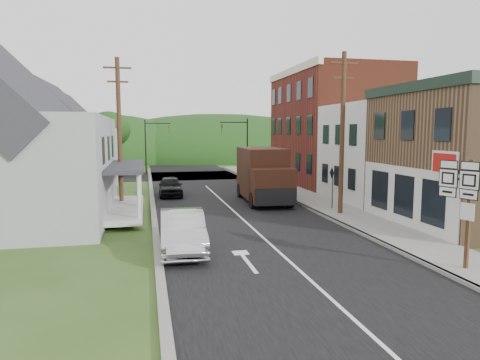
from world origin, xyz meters
TOP-DOWN VIEW (x-y plane):
  - ground at (0.00, 0.00)m, footprint 120.00×120.00m
  - road at (0.00, 10.00)m, footprint 9.00×90.00m
  - cross_road at (0.00, 27.00)m, footprint 60.00×9.00m
  - sidewalk_right at (5.90, 8.00)m, footprint 2.80×55.00m
  - curb_right at (4.55, 8.00)m, footprint 0.20×55.00m
  - curb_left at (-4.65, 8.00)m, footprint 0.30×55.00m
  - storefront_tan at (11.30, 0.00)m, footprint 8.00×8.00m
  - storefront_white at (11.30, 7.50)m, footprint 8.00×7.00m
  - storefront_red at (11.30, 17.00)m, footprint 8.00×12.00m
  - house_gray at (-12.00, 6.00)m, footprint 10.20×12.24m
  - house_blue at (-11.00, 17.00)m, footprint 7.14×8.16m
  - house_cream at (-11.50, 26.00)m, footprint 7.14×8.16m
  - utility_pole_right at (5.60, 3.50)m, footprint 1.60×0.26m
  - utility_pole_left at (-6.50, 8.00)m, footprint 1.60×0.26m
  - traffic_signal_right at (4.30, 23.50)m, footprint 2.87×0.20m
  - traffic_signal_left at (-4.30, 30.50)m, footprint 2.87×0.20m
  - tree_left_d at (-9.00, 32.00)m, footprint 4.80×4.80m
  - forested_ridge at (0.00, 55.00)m, footprint 90.00×30.00m
  - silver_sedan at (-3.67, -1.81)m, footprint 1.85×4.88m
  - dark_sedan at (-3.31, 12.95)m, footprint 1.74×4.16m
  - delivery_van at (2.61, 8.81)m, footprint 2.90×6.54m
  - route_sign_cluster at (5.37, -6.44)m, footprint 0.78×1.99m
  - warning_sign at (5.76, 4.96)m, footprint 0.11×0.68m

SIDE VIEW (x-z plane):
  - ground at x=0.00m, z-range 0.00..0.00m
  - road at x=0.00m, z-range -0.01..0.01m
  - cross_road at x=0.00m, z-range -0.01..0.01m
  - forested_ridge at x=0.00m, z-range -8.00..8.00m
  - curb_left at x=-4.65m, z-range 0.00..0.12m
  - sidewalk_right at x=5.90m, z-range 0.00..0.15m
  - curb_right at x=4.55m, z-range 0.00..0.15m
  - dark_sedan at x=-3.31m, z-range 0.00..1.41m
  - silver_sedan at x=-3.67m, z-range 0.00..1.59m
  - warning_sign at x=5.76m, z-range 0.49..2.95m
  - delivery_van at x=2.61m, z-range 0.02..3.62m
  - route_sign_cluster at x=5.37m, z-range 0.69..4.35m
  - storefront_white at x=11.30m, z-range 0.00..6.50m
  - storefront_tan at x=11.30m, z-range 0.00..7.00m
  - house_blue at x=-11.00m, z-range 0.05..7.33m
  - house_cream at x=-11.50m, z-range 0.05..7.33m
  - traffic_signal_right at x=4.30m, z-range 0.76..6.76m
  - traffic_signal_left at x=-4.30m, z-range 0.76..6.76m
  - house_gray at x=-12.00m, z-range 0.06..8.41m
  - utility_pole_right at x=5.60m, z-range 0.16..9.16m
  - utility_pole_left at x=-6.50m, z-range 0.16..9.16m
  - tree_left_d at x=-9.00m, z-range 1.41..8.35m
  - storefront_red at x=11.30m, z-range 0.00..10.00m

